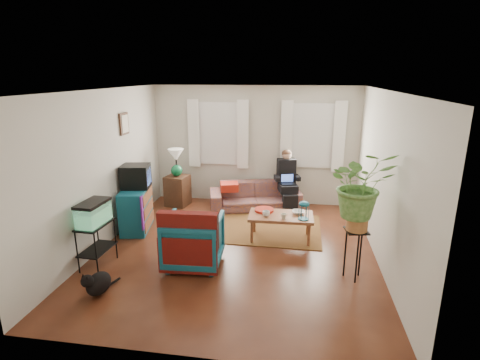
% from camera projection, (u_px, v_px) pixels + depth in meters
% --- Properties ---
extents(floor, '(4.50, 5.00, 0.01)m').
position_uv_depth(floor, '(236.00, 250.00, 6.26)').
color(floor, '#4F2B14').
rests_on(floor, ground).
extents(ceiling, '(4.50, 5.00, 0.01)m').
position_uv_depth(ceiling, '(236.00, 90.00, 5.55)').
color(ceiling, white).
rests_on(ceiling, wall_back).
extents(wall_back, '(4.50, 0.01, 2.60)m').
position_uv_depth(wall_back, '(254.00, 146.00, 8.28)').
color(wall_back, silver).
rests_on(wall_back, floor).
extents(wall_front, '(4.50, 0.01, 2.60)m').
position_uv_depth(wall_front, '(193.00, 243.00, 3.53)').
color(wall_front, silver).
rests_on(wall_front, floor).
extents(wall_left, '(0.01, 5.00, 2.60)m').
position_uv_depth(wall_left, '(103.00, 169.00, 6.23)').
color(wall_left, silver).
rests_on(wall_left, floor).
extents(wall_right, '(0.01, 5.00, 2.60)m').
position_uv_depth(wall_right, '(385.00, 181.00, 5.57)').
color(wall_right, silver).
rests_on(wall_right, floor).
extents(window_left, '(1.08, 0.04, 1.38)m').
position_uv_depth(window_left, '(219.00, 134.00, 8.31)').
color(window_left, white).
rests_on(window_left, wall_back).
extents(window_right, '(1.08, 0.04, 1.38)m').
position_uv_depth(window_right, '(312.00, 136.00, 8.01)').
color(window_right, white).
rests_on(window_right, wall_back).
extents(curtains_left, '(1.36, 0.06, 1.50)m').
position_uv_depth(curtains_left, '(218.00, 134.00, 8.23)').
color(curtains_left, white).
rests_on(curtains_left, wall_back).
extents(curtains_right, '(1.36, 0.06, 1.50)m').
position_uv_depth(curtains_right, '(313.00, 137.00, 7.93)').
color(curtains_right, white).
rests_on(curtains_right, wall_back).
extents(picture_frame, '(0.04, 0.32, 0.40)m').
position_uv_depth(picture_frame, '(125.00, 124.00, 6.86)').
color(picture_frame, '#3D2616').
rests_on(picture_frame, wall_left).
extents(area_rug, '(2.02, 1.62, 0.01)m').
position_uv_depth(area_rug, '(267.00, 228.00, 7.11)').
color(area_rug, brown).
rests_on(area_rug, floor).
extents(sofa, '(2.06, 1.22, 0.76)m').
position_uv_depth(sofa, '(255.00, 191.00, 8.09)').
color(sofa, brown).
rests_on(sofa, floor).
extents(seated_person, '(0.62, 0.70, 1.15)m').
position_uv_depth(seated_person, '(287.00, 182.00, 8.11)').
color(seated_person, black).
rests_on(seated_person, sofa).
extents(side_table, '(0.53, 0.53, 0.67)m').
position_uv_depth(side_table, '(178.00, 190.00, 8.30)').
color(side_table, '#382015').
rests_on(side_table, floor).
extents(table_lamp, '(0.40, 0.40, 0.61)m').
position_uv_depth(table_lamp, '(176.00, 163.00, 8.13)').
color(table_lamp, white).
rests_on(table_lamp, side_table).
extents(dresser, '(0.60, 0.96, 0.80)m').
position_uv_depth(dresser, '(136.00, 209.00, 6.98)').
color(dresser, '#105663').
rests_on(dresser, floor).
extents(crt_tv, '(0.56, 0.53, 0.43)m').
position_uv_depth(crt_tv, '(136.00, 176.00, 6.90)').
color(crt_tv, black).
rests_on(crt_tv, dresser).
extents(aquarium_stand, '(0.37, 0.63, 0.68)m').
position_uv_depth(aquarium_stand, '(97.00, 245.00, 5.66)').
color(aquarium_stand, black).
rests_on(aquarium_stand, floor).
extents(aquarium, '(0.33, 0.57, 0.36)m').
position_uv_depth(aquarium, '(93.00, 213.00, 5.52)').
color(aquarium, '#7FD899').
rests_on(aquarium, aquarium_stand).
extents(black_cat, '(0.40, 0.50, 0.37)m').
position_uv_depth(black_cat, '(98.00, 281.00, 4.96)').
color(black_cat, black).
rests_on(black_cat, floor).
extents(armchair, '(0.87, 0.82, 0.86)m').
position_uv_depth(armchair, '(194.00, 238.00, 5.68)').
color(armchair, '#105165').
rests_on(armchair, floor).
extents(serape_throw, '(0.87, 0.24, 0.71)m').
position_uv_depth(serape_throw, '(188.00, 236.00, 5.32)').
color(serape_throw, '#9E0A0A').
rests_on(serape_throw, armchair).
extents(coffee_table, '(1.12, 0.63, 0.46)m').
position_uv_depth(coffee_table, '(281.00, 227.00, 6.60)').
color(coffee_table, brown).
rests_on(coffee_table, floor).
extents(cup_a, '(0.13, 0.13, 0.10)m').
position_uv_depth(cup_a, '(266.00, 214.00, 6.46)').
color(cup_a, white).
rests_on(cup_a, coffee_table).
extents(cup_b, '(0.10, 0.10, 0.09)m').
position_uv_depth(cup_b, '(284.00, 216.00, 6.34)').
color(cup_b, beige).
rests_on(cup_b, coffee_table).
extents(bowl, '(0.22, 0.22, 0.05)m').
position_uv_depth(bowl, '(298.00, 212.00, 6.58)').
color(bowl, white).
rests_on(bowl, coffee_table).
extents(snack_tray, '(0.35, 0.35, 0.04)m').
position_uv_depth(snack_tray, '(264.00, 210.00, 6.71)').
color(snack_tray, '#B21414').
rests_on(snack_tray, coffee_table).
extents(birdcage, '(0.19, 0.19, 0.32)m').
position_uv_depth(birdcage, '(304.00, 210.00, 6.29)').
color(birdcage, '#115B6B').
rests_on(birdcage, coffee_table).
extents(plant_stand, '(0.37, 0.37, 0.75)m').
position_uv_depth(plant_stand, '(354.00, 254.00, 5.30)').
color(plant_stand, black).
rests_on(plant_stand, floor).
extents(potted_plant, '(0.97, 0.87, 0.95)m').
position_uv_depth(potted_plant, '(360.00, 195.00, 5.05)').
color(potted_plant, '#599947').
rests_on(potted_plant, plant_stand).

